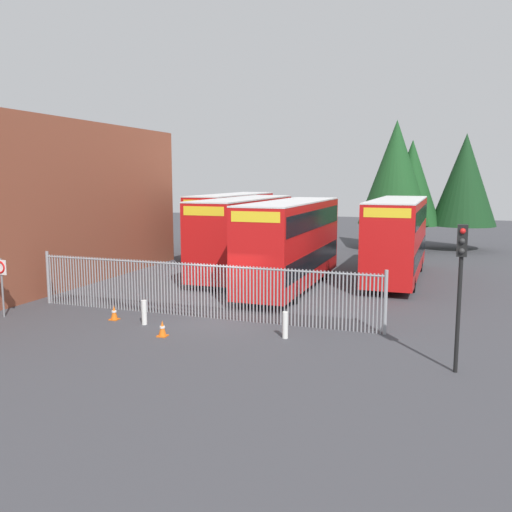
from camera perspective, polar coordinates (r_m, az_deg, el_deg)
ground_plane at (r=29.48m, az=2.61°, el=-2.80°), size 100.00×100.00×0.00m
depot_building_brick at (r=31.21m, az=-24.19°, el=4.94°), size 7.42×21.52×8.48m
palisade_fence at (r=22.30m, az=-6.01°, el=-3.34°), size 14.92×0.14×2.35m
double_decker_bus_near_gate at (r=27.79m, az=3.68°, el=1.57°), size 2.54×10.81×4.42m
double_decker_bus_behind_fence_left at (r=31.58m, az=-1.27°, el=2.38°), size 2.54×10.81×4.42m
double_decker_bus_behind_fence_right at (r=38.97m, az=-2.46°, el=3.49°), size 2.54×10.81×4.42m
double_decker_bus_far_back at (r=31.24m, az=14.39°, el=2.07°), size 2.54×10.81×4.42m
bollard_near_left at (r=21.63m, az=-11.49°, el=-5.74°), size 0.20×0.20×0.95m
bollard_center_front at (r=19.48m, az=3.03°, el=-7.14°), size 0.20×0.20×0.95m
traffic_cone_by_gate at (r=22.64m, az=-14.46°, el=-5.70°), size 0.34×0.34×0.59m
traffic_cone_mid_forecourt at (r=19.99m, az=-9.66°, el=-7.40°), size 0.34×0.34×0.59m
speed_limit_sign_post at (r=24.27m, az=-24.90°, el=-1.69°), size 0.60×0.14×2.40m
traffic_light_kerbside at (r=16.62m, az=20.40°, el=-1.46°), size 0.28×0.33×4.30m
tree_tall_back at (r=43.77m, az=14.23°, el=8.37°), size 5.50×5.50×9.87m
tree_short_side at (r=44.66m, az=15.77°, el=7.30°), size 4.58×4.58×8.43m
tree_mid_row at (r=45.16m, az=20.78°, el=7.36°), size 4.87×4.87×8.86m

